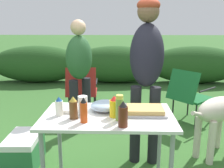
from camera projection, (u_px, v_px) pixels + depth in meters
The scene contains 18 objects.
shrub_hedge at pixel (116, 64), 6.32m from camera, with size 14.40×0.90×0.93m.
folding_table at pixel (108, 123), 2.11m from camera, with size 1.10×0.64×0.74m.
food_tray at pixel (145, 111), 2.11m from camera, with size 0.34×0.25×0.06m.
plate_stack at pixel (71, 109), 2.19m from camera, with size 0.20×0.20×0.03m, color white.
mixing_bowl at pixel (105, 106), 2.18m from camera, with size 0.24×0.24×0.09m, color #99B2CC.
paper_cup_stack at pixel (83, 105), 2.08m from camera, with size 0.08×0.08×0.16m, color white.
mustard_bottle at pixel (114, 107), 2.03m from camera, with size 0.08×0.08×0.18m.
mayo_bottle at pixel (59, 107), 2.06m from camera, with size 0.06×0.06×0.16m.
hot_sauce_bottle at pixel (84, 110), 1.91m from camera, with size 0.06×0.06×0.20m.
bbq_sauce_bottle at pixel (123, 115), 1.83m from camera, with size 0.07×0.07×0.20m.
beer_bottle at pixel (73, 108), 1.99m from camera, with size 0.07×0.07×0.19m.
relish_jar at pixel (119, 108), 1.95m from camera, with size 0.06×0.06×0.21m.
standing_person_in_gray_fleece at pixel (147, 60), 2.62m from camera, with size 0.41×0.53×1.74m.
standing_person_with_beanie at pixel (79, 67), 3.39m from camera, with size 0.47×0.47×1.53m.
dog at pixel (221, 111), 2.80m from camera, with size 0.83×0.65×0.76m.
camp_chair_green_behind_table at pixel (82, 89), 3.97m from camera, with size 0.51×0.61×0.83m.
camp_chair_near_hedge at pixel (189, 94), 3.69m from camera, with size 0.75×0.73×0.83m.
cooler_box at pixel (24, 150), 2.65m from camera, with size 0.33×0.49×0.34m.
Camera 1 is at (0.09, -1.97, 1.49)m, focal length 40.00 mm.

